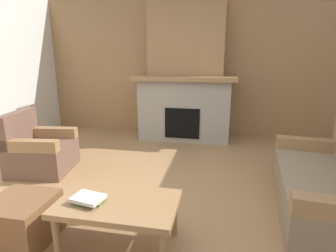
# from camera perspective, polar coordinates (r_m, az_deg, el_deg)

# --- Properties ---
(ground) EXTENTS (9.00, 9.00, 0.00)m
(ground) POSITION_cam_1_polar(r_m,az_deg,el_deg) (3.13, -3.31, -16.30)
(ground) COLOR #9E754C
(wall_back_wood_panel) EXTENTS (6.00, 0.12, 2.70)m
(wall_back_wood_panel) POSITION_cam_1_polar(r_m,az_deg,el_deg) (5.64, 4.25, 12.05)
(wall_back_wood_panel) COLOR #997047
(wall_back_wood_panel) RESTS_ON ground
(fireplace) EXTENTS (1.90, 0.82, 2.70)m
(fireplace) POSITION_cam_1_polar(r_m,az_deg,el_deg) (5.28, 3.70, 9.85)
(fireplace) COLOR gray
(fireplace) RESTS_ON ground
(couch) EXTENTS (1.02, 1.88, 0.85)m
(couch) POSITION_cam_1_polar(r_m,az_deg,el_deg) (3.35, 30.57, -10.77)
(couch) COLOR #847056
(couch) RESTS_ON ground
(armchair) EXTENTS (0.86, 0.86, 0.85)m
(armchair) POSITION_cam_1_polar(r_m,az_deg,el_deg) (4.27, -25.29, -4.69)
(armchair) COLOR brown
(armchair) RESTS_ON ground
(coffee_table) EXTENTS (1.00, 0.60, 0.43)m
(coffee_table) POSITION_cam_1_polar(r_m,az_deg,el_deg) (2.42, -10.41, -16.26)
(coffee_table) COLOR #997047
(coffee_table) RESTS_ON ground
(ottoman) EXTENTS (0.52, 0.52, 0.40)m
(ottoman) POSITION_cam_1_polar(r_m,az_deg,el_deg) (2.85, -28.23, -16.92)
(ottoman) COLOR brown
(ottoman) RESTS_ON ground
(book_stack_near_edge) EXTENTS (0.28, 0.23, 0.05)m
(book_stack_near_edge) POSITION_cam_1_polar(r_m,az_deg,el_deg) (2.41, -16.20, -14.39)
(book_stack_near_edge) COLOR #3D7F4C
(book_stack_near_edge) RESTS_ON coffee_table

